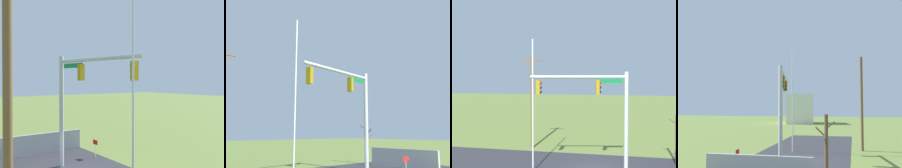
% 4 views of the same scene
% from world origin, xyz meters
% --- Properties ---
extents(sidewalk_corner, '(6.00, 6.00, 0.01)m').
position_xyz_m(sidewalk_corner, '(3.23, -0.60, 0.00)').
color(sidewalk_corner, '#B7B5AD').
rests_on(sidewalk_corner, ground_plane).
extents(retaining_fence, '(0.20, 6.16, 1.48)m').
position_xyz_m(retaining_fence, '(6.02, -0.89, 0.74)').
color(retaining_fence, '#A8A8AD').
rests_on(retaining_fence, ground_plane).
extents(signal_mast, '(6.50, 1.41, 6.98)m').
position_xyz_m(signal_mast, '(0.60, -0.90, 4.84)').
color(signal_mast, '#B2B5BA').
rests_on(signal_mast, ground_plane).
extents(flagpole, '(0.10, 0.10, 9.26)m').
position_xyz_m(flagpole, '(-4.16, -1.11, 4.63)').
color(flagpole, silver).
rests_on(flagpole, ground_plane).
extents(utility_pole, '(1.90, 0.26, 8.72)m').
position_xyz_m(utility_pole, '(-6.19, 5.02, 4.53)').
color(utility_pole, brown).
rests_on(utility_pole, ground_plane).
extents(open_sign, '(0.56, 0.04, 1.22)m').
position_xyz_m(open_sign, '(2.78, -3.46, 0.91)').
color(open_sign, silver).
rests_on(open_sign, ground_plane).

